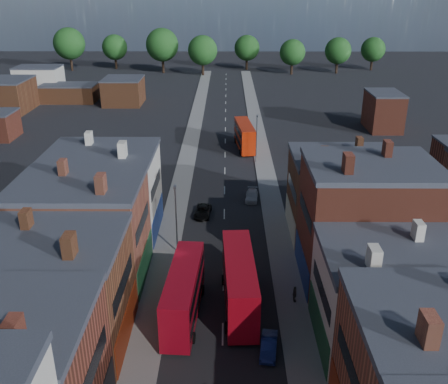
{
  "coord_description": "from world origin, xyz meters",
  "views": [
    {
      "loc": [
        0.33,
        -18.85,
        28.29
      ],
      "look_at": [
        0.0,
        34.44,
        5.52
      ],
      "focal_mm": 40.0,
      "sensor_mm": 36.0,
      "label": 1
    }
  ],
  "objects_px": {
    "car_1": "(269,346)",
    "car_3": "(252,196)",
    "car_2": "(203,211)",
    "ped_3": "(295,294)",
    "bus_2": "(245,135)",
    "bus_0": "(184,293)",
    "bus_1": "(239,282)"
  },
  "relations": [
    {
      "from": "bus_2",
      "to": "ped_3",
      "type": "distance_m",
      "value": 47.0
    },
    {
      "from": "bus_2",
      "to": "car_1",
      "type": "height_order",
      "value": "bus_2"
    },
    {
      "from": "bus_2",
      "to": "car_2",
      "type": "xyz_separation_m",
      "value": [
        -6.3,
        -27.99,
        -1.89
      ]
    },
    {
      "from": "ped_3",
      "to": "car_3",
      "type": "bearing_deg",
      "value": 3.06
    },
    {
      "from": "car_2",
      "to": "car_1",
      "type": "bearing_deg",
      "value": -70.68
    },
    {
      "from": "car_1",
      "to": "ped_3",
      "type": "bearing_deg",
      "value": 74.24
    },
    {
      "from": "car_1",
      "to": "car_3",
      "type": "height_order",
      "value": "car_1"
    },
    {
      "from": "car_2",
      "to": "car_3",
      "type": "bearing_deg",
      "value": 43.01
    },
    {
      "from": "car_1",
      "to": "car_2",
      "type": "xyz_separation_m",
      "value": [
        -6.6,
        25.72,
        -0.01
      ]
    },
    {
      "from": "car_2",
      "to": "ped_3",
      "type": "bearing_deg",
      "value": -58.2
    },
    {
      "from": "ped_3",
      "to": "car_1",
      "type": "bearing_deg",
      "value": 152.65
    },
    {
      "from": "bus_0",
      "to": "bus_2",
      "type": "xyz_separation_m",
      "value": [
        7.0,
        49.04,
        -0.07
      ]
    },
    {
      "from": "ped_3",
      "to": "bus_1",
      "type": "bearing_deg",
      "value": 93.41
    },
    {
      "from": "bus_1",
      "to": "car_3",
      "type": "relative_size",
      "value": 2.87
    },
    {
      "from": "bus_2",
      "to": "car_2",
      "type": "height_order",
      "value": "bus_2"
    },
    {
      "from": "bus_0",
      "to": "bus_2",
      "type": "relative_size",
      "value": 1.02
    },
    {
      "from": "bus_0",
      "to": "bus_1",
      "type": "distance_m",
      "value": 5.22
    },
    {
      "from": "car_1",
      "to": "car_3",
      "type": "bearing_deg",
      "value": 97.62
    },
    {
      "from": "car_2",
      "to": "ped_3",
      "type": "height_order",
      "value": "ped_3"
    },
    {
      "from": "bus_2",
      "to": "car_3",
      "type": "distance_m",
      "value": 22.9
    },
    {
      "from": "bus_2",
      "to": "car_2",
      "type": "distance_m",
      "value": 28.75
    },
    {
      "from": "bus_2",
      "to": "car_2",
      "type": "bearing_deg",
      "value": -109.03
    },
    {
      "from": "car_3",
      "to": "ped_3",
      "type": "relative_size",
      "value": 2.51
    },
    {
      "from": "bus_1",
      "to": "ped_3",
      "type": "xyz_separation_m",
      "value": [
        5.26,
        0.68,
        -1.78
      ]
    },
    {
      "from": "bus_2",
      "to": "car_3",
      "type": "xyz_separation_m",
      "value": [
        0.3,
        -22.82,
        -1.9
      ]
    },
    {
      "from": "bus_0",
      "to": "bus_2",
      "type": "bearing_deg",
      "value": 85.54
    },
    {
      "from": "bus_1",
      "to": "car_2",
      "type": "distance_m",
      "value": 20.13
    },
    {
      "from": "bus_0",
      "to": "car_2",
      "type": "bearing_deg",
      "value": 91.76
    },
    {
      "from": "bus_1",
      "to": "car_3",
      "type": "xyz_separation_m",
      "value": [
        2.3,
        24.72,
        -2.13
      ]
    },
    {
      "from": "car_3",
      "to": "car_1",
      "type": "bearing_deg",
      "value": -84.3
    },
    {
      "from": "bus_1",
      "to": "car_2",
      "type": "bearing_deg",
      "value": 99.77
    },
    {
      "from": "bus_0",
      "to": "car_2",
      "type": "distance_m",
      "value": 21.16
    }
  ]
}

